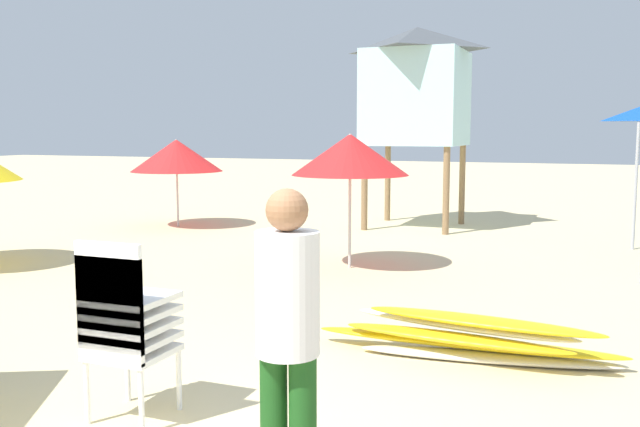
{
  "coord_description": "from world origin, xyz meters",
  "views": [
    {
      "loc": [
        2.21,
        -2.77,
        1.88
      ],
      "look_at": [
        -0.35,
        3.62,
        1.07
      ],
      "focal_mm": 39.52,
      "sensor_mm": 36.0,
      "label": 1
    }
  ],
  "objects": [
    {
      "name": "beach_umbrella_mid",
      "position": [
        -5.54,
        9.02,
        1.4
      ],
      "size": [
        1.8,
        1.8,
        1.72
      ],
      "color": "beige",
      "rests_on": "ground"
    },
    {
      "name": "surfboard_pile",
      "position": [
        1.27,
        2.92,
        0.19
      ],
      "size": [
        2.59,
        0.64,
        0.4
      ],
      "color": "white",
      "rests_on": "ground"
    },
    {
      "name": "lifeguard_near_center",
      "position": [
        0.8,
        0.32,
        0.92
      ],
      "size": [
        0.32,
        0.32,
        1.6
      ],
      "color": "#194C19",
      "rests_on": "ground"
    },
    {
      "name": "beach_umbrella_left",
      "position": [
        -0.96,
        6.26,
        1.56
      ],
      "size": [
        1.6,
        1.6,
        1.84
      ],
      "color": "beige",
      "rests_on": "ground"
    },
    {
      "name": "lifeguard_tower",
      "position": [
        -1.17,
        10.68,
        2.74
      ],
      "size": [
        1.98,
        1.98,
        3.85
      ],
      "color": "olive",
      "rests_on": "ground"
    },
    {
      "name": "stacked_plastic_chairs",
      "position": [
        -0.59,
        0.83,
        0.7
      ],
      "size": [
        0.48,
        0.48,
        1.2
      ],
      "color": "white",
      "rests_on": "ground"
    }
  ]
}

